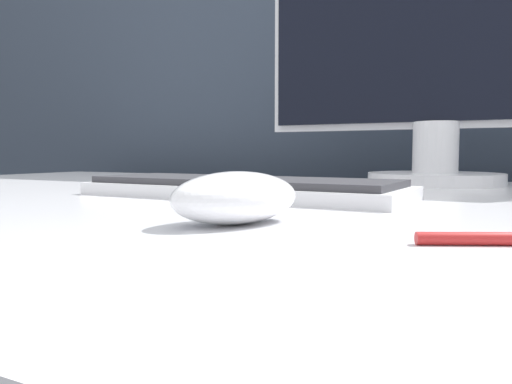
% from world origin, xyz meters
% --- Properties ---
extents(partition_panel, '(5.00, 0.03, 1.42)m').
position_xyz_m(partition_panel, '(0.00, 0.62, 0.71)').
color(partition_panel, '#333D4C').
rests_on(partition_panel, ground_plane).
extents(computer_mouse_near, '(0.10, 0.13, 0.04)m').
position_xyz_m(computer_mouse_near, '(-0.07, -0.23, 0.76)').
color(computer_mouse_near, white).
rests_on(computer_mouse_near, desk).
extents(keyboard, '(0.41, 0.16, 0.02)m').
position_xyz_m(keyboard, '(-0.18, -0.02, 0.75)').
color(keyboard, silver).
rests_on(keyboard, desk).
extents(monitor, '(0.61, 0.23, 0.43)m').
position_xyz_m(monitor, '(-0.00, 0.35, 0.96)').
color(monitor, white).
rests_on(monitor, desk).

